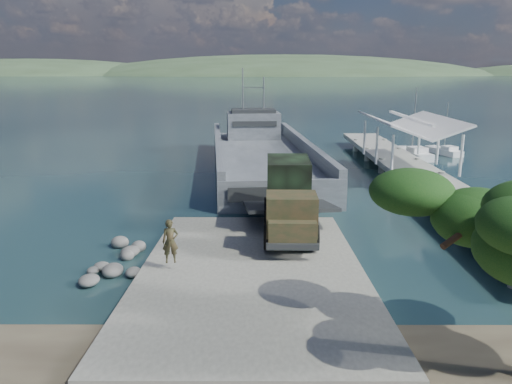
% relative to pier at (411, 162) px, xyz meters
% --- Properties ---
extents(ground, '(1400.00, 1400.00, 0.00)m').
position_rel_pier_xyz_m(ground, '(-13.00, -18.77, -1.60)').
color(ground, '#18303A').
rests_on(ground, ground).
extents(boat_ramp, '(10.00, 18.00, 0.50)m').
position_rel_pier_xyz_m(boat_ramp, '(-13.00, -19.77, -1.35)').
color(boat_ramp, slate).
rests_on(boat_ramp, ground).
extents(shoreline_rocks, '(3.20, 5.60, 0.90)m').
position_rel_pier_xyz_m(shoreline_rocks, '(-19.20, -18.27, -1.60)').
color(shoreline_rocks, '#575654').
rests_on(shoreline_rocks, ground).
extents(distant_headlands, '(1000.00, 240.00, 48.00)m').
position_rel_pier_xyz_m(distant_headlands, '(37.00, 541.23, -1.60)').
color(distant_headlands, '#364C30').
rests_on(distant_headlands, ground).
extents(pier, '(6.40, 44.00, 6.10)m').
position_rel_pier_xyz_m(pier, '(0.00, 0.00, 0.00)').
color(pier, gray).
rests_on(pier, ground).
extents(landing_craft, '(11.04, 34.00, 9.94)m').
position_rel_pier_xyz_m(landing_craft, '(-12.35, 4.62, -0.79)').
color(landing_craft, '#494F56').
rests_on(landing_craft, ground).
extents(military_truck, '(2.83, 8.22, 3.78)m').
position_rel_pier_xyz_m(military_truck, '(-11.03, -14.61, 0.78)').
color(military_truck, black).
rests_on(military_truck, boat_ramp).
extents(soldier, '(0.79, 0.60, 1.95)m').
position_rel_pier_xyz_m(soldier, '(-16.58, -20.12, -0.12)').
color(soldier, '#24311B').
rests_on(soldier, boat_ramp).
extents(sailboat_near, '(2.91, 6.37, 7.49)m').
position_rel_pier_xyz_m(sailboat_near, '(3.57, 11.03, -1.20)').
color(sailboat_near, white).
rests_on(sailboat_near, ground).
extents(sailboat_far, '(2.78, 5.01, 5.86)m').
position_rel_pier_xyz_m(sailboat_far, '(7.76, 13.21, -1.29)').
color(sailboat_far, white).
rests_on(sailboat_far, ground).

